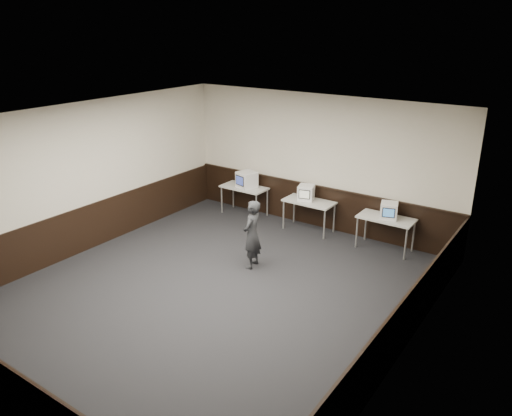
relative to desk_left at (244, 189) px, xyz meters
The scene contains 17 objects.
floor 4.13m from the desk_left, 62.18° to the right, with size 8.00×8.00×0.00m, color black.
ceiling 4.79m from the desk_left, 62.18° to the right, with size 8.00×8.00×0.00m, color white.
back_wall 2.15m from the desk_left, 11.89° to the left, with size 7.00×7.00×0.00m, color beige.
left_wall 4.05m from the desk_left, 113.96° to the right, with size 8.00×8.00×0.00m, color beige.
right_wall 6.56m from the desk_left, 33.69° to the right, with size 8.00×8.00×0.00m, color beige.
wainscot_back 1.95m from the desk_left, 11.31° to the left, with size 6.98×0.04×1.00m, color black.
wainscot_front 7.82m from the desk_left, 75.93° to the right, with size 6.98×0.04×1.00m, color black.
wainscot_left 3.94m from the desk_left, 113.70° to the right, with size 0.04×7.98×1.00m, color black.
wainscot_right 6.48m from the desk_left, 33.79° to the right, with size 0.04×7.98×1.00m, color black.
wainscot_rail 1.96m from the desk_left, 10.73° to the left, with size 6.98×0.06×0.04m, color black.
desk_left is the anchor object (origin of this frame).
desk_center 1.90m from the desk_left, ahead, with size 1.20×0.60×0.75m.
desk_right 3.80m from the desk_left, ahead, with size 1.20×0.60×0.75m.
emac_left 0.30m from the desk_left, 15.10° to the right, with size 0.52×0.54×0.42m.
emac_center 1.82m from the desk_left, ahead, with size 0.46×0.47×0.36m.
emac_right 3.86m from the desk_left, ahead, with size 0.45×0.46×0.35m.
person 3.00m from the desk_left, 51.06° to the right, with size 0.52×0.34×1.43m, color #24262A.
Camera 1 is at (5.28, -6.25, 4.70)m, focal length 35.00 mm.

